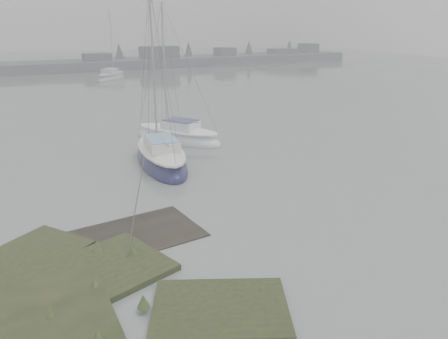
% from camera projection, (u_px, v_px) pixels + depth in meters
% --- Properties ---
extents(ground, '(160.00, 160.00, 0.00)m').
position_uv_depth(ground, '(54.00, 110.00, 36.86)').
color(ground, slate).
rests_on(ground, ground).
extents(far_shoreline, '(60.00, 8.00, 4.15)m').
position_uv_depth(far_shoreline, '(196.00, 60.00, 75.01)').
color(far_shoreline, '#4C4F51').
rests_on(far_shoreline, ground).
extents(sailboat_main, '(3.01, 7.03, 9.63)m').
position_uv_depth(sailboat_main, '(161.00, 159.00, 22.95)').
color(sailboat_main, '#11133E').
rests_on(sailboat_main, ground).
extents(sailboat_white, '(5.14, 6.42, 8.90)m').
position_uv_depth(sailboat_white, '(178.00, 137.00, 27.41)').
color(sailboat_white, white).
rests_on(sailboat_white, ground).
extents(sailboat_far_b, '(5.70, 6.37, 9.11)m').
position_uv_depth(sailboat_far_b, '(111.00, 77.00, 56.42)').
color(sailboat_far_b, silver).
rests_on(sailboat_far_b, ground).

